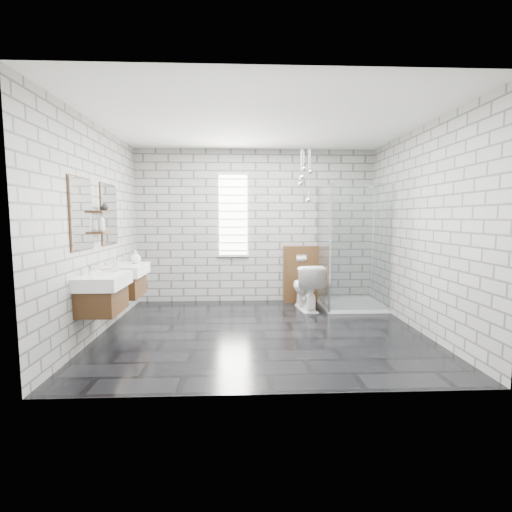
{
  "coord_description": "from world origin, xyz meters",
  "views": [
    {
      "loc": [
        -0.28,
        -4.83,
        1.51
      ],
      "look_at": [
        -0.06,
        0.35,
        0.97
      ],
      "focal_mm": 26.0,
      "sensor_mm": 36.0,
      "label": 1
    }
  ],
  "objects": [
    {
      "name": "wall_left",
      "position": [
        -2.11,
        0.0,
        1.35
      ],
      "size": [
        0.02,
        3.6,
        2.7
      ],
      "primitive_type": "cube",
      "color": "#9B9A95",
      "rests_on": "floor"
    },
    {
      "name": "toilet",
      "position": [
        0.8,
        1.13,
        0.37
      ],
      "size": [
        0.51,
        0.78,
        0.75
      ],
      "primitive_type": "imported",
      "rotation": [
        0.0,
        0.0,
        3.27
      ],
      "color": "white",
      "rests_on": "floor"
    },
    {
      "name": "wall_front",
      "position": [
        0.0,
        -1.81,
        1.35
      ],
      "size": [
        4.2,
        0.02,
        2.7
      ],
      "primitive_type": "cube",
      "color": "#9B9A95",
      "rests_on": "floor"
    },
    {
      "name": "soap_bottle_b",
      "position": [
        -1.78,
        0.53,
        0.94
      ],
      "size": [
        0.16,
        0.16,
        0.19
      ],
      "primitive_type": "imported",
      "rotation": [
        0.0,
        0.0,
        -0.13
      ],
      "color": "#B2B2B2",
      "rests_on": "vanity_right"
    },
    {
      "name": "pendant_cluster",
      "position": [
        0.8,
        1.37,
        2.13
      ],
      "size": [
        0.25,
        0.2,
        0.95
      ],
      "color": "silver",
      "rests_on": "ceiling"
    },
    {
      "name": "wall_back",
      "position": [
        0.0,
        1.81,
        1.35
      ],
      "size": [
        4.2,
        0.02,
        2.7
      ],
      "primitive_type": "cube",
      "color": "#9B9A95",
      "rests_on": "floor"
    },
    {
      "name": "window",
      "position": [
        -0.4,
        1.78,
        1.55
      ],
      "size": [
        0.56,
        0.05,
        1.48
      ],
      "color": "white",
      "rests_on": "wall_back"
    },
    {
      "name": "wall_right",
      "position": [
        2.11,
        0.0,
        1.35
      ],
      "size": [
        0.02,
        3.6,
        2.7
      ],
      "primitive_type": "cube",
      "color": "#9B9A95",
      "rests_on": "floor"
    },
    {
      "name": "shelf_upper",
      "position": [
        -2.03,
        -0.05,
        1.58
      ],
      "size": [
        0.14,
        0.3,
        0.03
      ],
      "primitive_type": "cube",
      "color": "#4B2E17",
      "rests_on": "wall_left"
    },
    {
      "name": "ceiling",
      "position": [
        0.0,
        0.0,
        2.71
      ],
      "size": [
        4.2,
        3.6,
        0.02
      ],
      "primitive_type": "cube",
      "color": "white",
      "rests_on": "wall_back"
    },
    {
      "name": "floor",
      "position": [
        0.0,
        0.0,
        -0.01
      ],
      "size": [
        4.2,
        3.6,
        0.02
      ],
      "primitive_type": "cube",
      "color": "black",
      "rests_on": "ground"
    },
    {
      "name": "vanity_left",
      "position": [
        -1.91,
        -0.5,
        0.76
      ],
      "size": [
        0.47,
        0.7,
        1.57
      ],
      "color": "#4B2E17",
      "rests_on": "wall_left"
    },
    {
      "name": "cistern_panel",
      "position": [
        0.8,
        1.7,
        0.5
      ],
      "size": [
        0.6,
        0.2,
        1.0
      ],
      "primitive_type": "cube",
      "color": "#4B2E17",
      "rests_on": "floor"
    },
    {
      "name": "soap_bottle_c",
      "position": [
        -2.02,
        -0.09,
        1.45
      ],
      "size": [
        0.11,
        0.11,
        0.23
      ],
      "primitive_type": "imported",
      "rotation": [
        0.0,
        0.0,
        0.26
      ],
      "color": "#B2B2B2",
      "rests_on": "shelf_lower"
    },
    {
      "name": "vase",
      "position": [
        -2.02,
        0.04,
        1.65
      ],
      "size": [
        0.12,
        0.12,
        0.11
      ],
      "primitive_type": "imported",
      "rotation": [
        0.0,
        0.0,
        0.17
      ],
      "color": "#B2B2B2",
      "rests_on": "shelf_upper"
    },
    {
      "name": "soap_bottle_a",
      "position": [
        -1.82,
        -0.25,
        0.94
      ],
      "size": [
        0.11,
        0.11,
        0.18
      ],
      "primitive_type": "imported",
      "rotation": [
        0.0,
        0.0,
        0.34
      ],
      "color": "#B2B2B2",
      "rests_on": "vanity_left"
    },
    {
      "name": "shower_enclosure",
      "position": [
        1.5,
        1.18,
        0.5
      ],
      "size": [
        1.0,
        1.0,
        2.03
      ],
      "color": "white",
      "rests_on": "floor"
    },
    {
      "name": "vanity_right",
      "position": [
        -1.91,
        0.4,
        0.76
      ],
      "size": [
        0.47,
        0.7,
        1.57
      ],
      "color": "#4B2E17",
      "rests_on": "wall_left"
    },
    {
      "name": "flush_plate",
      "position": [
        0.8,
        1.6,
        0.8
      ],
      "size": [
        0.18,
        0.01,
        0.12
      ],
      "primitive_type": "cube",
      "color": "silver",
      "rests_on": "cistern_panel"
    },
    {
      "name": "shelf_lower",
      "position": [
        -2.03,
        -0.05,
        1.32
      ],
      "size": [
        0.14,
        0.3,
        0.03
      ],
      "primitive_type": "cube",
      "color": "#4B2E17",
      "rests_on": "wall_left"
    }
  ]
}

